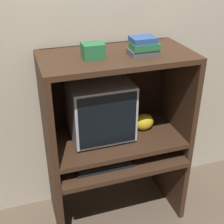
{
  "coord_description": "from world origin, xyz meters",
  "views": [
    {
      "loc": [
        -0.65,
        -1.61,
        2.04
      ],
      "look_at": [
        -0.03,
        0.27,
        0.97
      ],
      "focal_mm": 50.0,
      "sensor_mm": 36.0,
      "label": 1
    }
  ],
  "objects_px": {
    "keyboard": "(104,165)",
    "snack_bag": "(144,122)",
    "mouse": "(137,157)",
    "storage_box": "(93,51)",
    "crt_monitor": "(100,109)",
    "book_stack": "(143,46)"
  },
  "relations": [
    {
      "from": "snack_bag",
      "to": "storage_box",
      "type": "xyz_separation_m",
      "value": [
        -0.4,
        -0.06,
        0.63
      ]
    },
    {
      "from": "book_stack",
      "to": "storage_box",
      "type": "bearing_deg",
      "value": 173.4
    },
    {
      "from": "mouse",
      "to": "storage_box",
      "type": "xyz_separation_m",
      "value": [
        -0.29,
        0.11,
        0.82
      ]
    },
    {
      "from": "crt_monitor",
      "to": "keyboard",
      "type": "relative_size",
      "value": 1.05
    },
    {
      "from": "mouse",
      "to": "storage_box",
      "type": "relative_size",
      "value": 0.41
    },
    {
      "from": "keyboard",
      "to": "storage_box",
      "type": "bearing_deg",
      "value": 102.83
    },
    {
      "from": "keyboard",
      "to": "crt_monitor",
      "type": "bearing_deg",
      "value": 79.55
    },
    {
      "from": "mouse",
      "to": "storage_box",
      "type": "height_order",
      "value": "storage_box"
    },
    {
      "from": "book_stack",
      "to": "mouse",
      "type": "bearing_deg",
      "value": -117.15
    },
    {
      "from": "keyboard",
      "to": "storage_box",
      "type": "height_order",
      "value": "storage_box"
    },
    {
      "from": "book_stack",
      "to": "storage_box",
      "type": "height_order",
      "value": "book_stack"
    },
    {
      "from": "snack_bag",
      "to": "book_stack",
      "type": "bearing_deg",
      "value": -127.3
    },
    {
      "from": "keyboard",
      "to": "snack_bag",
      "type": "relative_size",
      "value": 2.65
    },
    {
      "from": "mouse",
      "to": "crt_monitor",
      "type": "bearing_deg",
      "value": 140.75
    },
    {
      "from": "crt_monitor",
      "to": "storage_box",
      "type": "relative_size",
      "value": 3.26
    },
    {
      "from": "crt_monitor",
      "to": "storage_box",
      "type": "bearing_deg",
      "value": -128.8
    },
    {
      "from": "keyboard",
      "to": "storage_box",
      "type": "xyz_separation_m",
      "value": [
        -0.03,
        0.12,
        0.82
      ]
    },
    {
      "from": "keyboard",
      "to": "snack_bag",
      "type": "distance_m",
      "value": 0.46
    },
    {
      "from": "keyboard",
      "to": "mouse",
      "type": "xyz_separation_m",
      "value": [
        0.26,
        0.01,
        0.0
      ]
    },
    {
      "from": "mouse",
      "to": "snack_bag",
      "type": "height_order",
      "value": "snack_bag"
    },
    {
      "from": "crt_monitor",
      "to": "snack_bag",
      "type": "bearing_deg",
      "value": -2.11
    },
    {
      "from": "book_stack",
      "to": "storage_box",
      "type": "relative_size",
      "value": 1.37
    }
  ]
}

